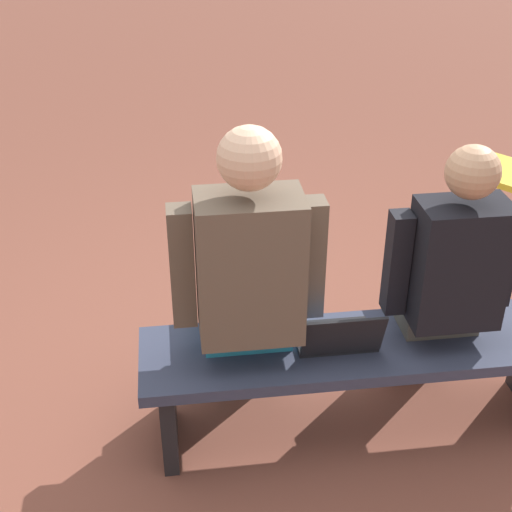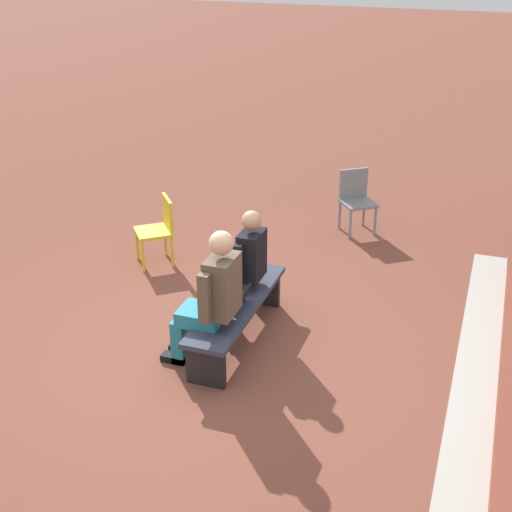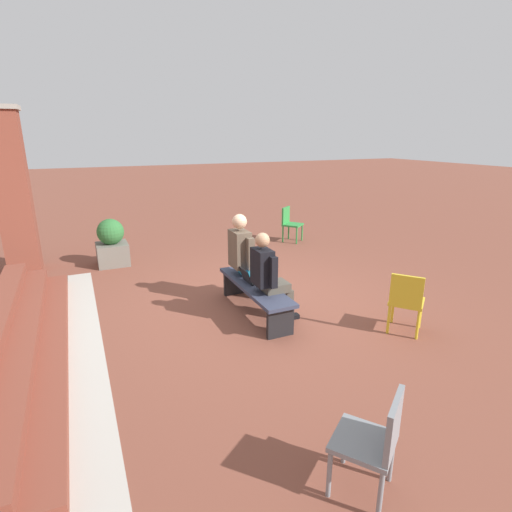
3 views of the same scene
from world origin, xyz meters
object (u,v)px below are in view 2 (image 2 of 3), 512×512
Objects in this scene: bench at (237,310)px; person_student at (242,264)px; plastic_chair_far_left at (356,197)px; plastic_chair_by_pillar at (159,226)px; laptop at (234,303)px; person_adult at (211,296)px.

person_student reaches higher than bench.
plastic_chair_by_pillar is at bearing -48.68° from plastic_chair_far_left.
plastic_chair_by_pillar is at bearing -132.02° from bench.
plastic_chair_by_pillar reaches higher than bench.
bench is 0.48m from person_student.
person_student is at bearing -168.86° from bench.
plastic_chair_by_pillar is (-1.50, -1.55, -0.02)m from laptop.
bench is 1.39× the size of person_student.
plastic_chair_by_pillar is at bearing -125.69° from person_student.
person_student is 1.82m from plastic_chair_by_pillar.
person_adult is at bearing -8.99° from plastic_chair_far_left.
person_student reaches higher than laptop.
laptop is at bearing -8.53° from plastic_chair_far_left.
laptop is at bearing 6.05° from bench.
laptop reaches higher than bench.
plastic_chair_far_left is (-2.85, 0.57, -0.22)m from person_student.
person_adult is 4.38× the size of laptop.
bench is 2.07m from plastic_chair_by_pillar.
bench is at bearing -173.95° from laptop.
plastic_chair_far_left reaches higher than laptop.
person_student reaches higher than plastic_chair_far_left.
bench is 2.14× the size of plastic_chair_by_pillar.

